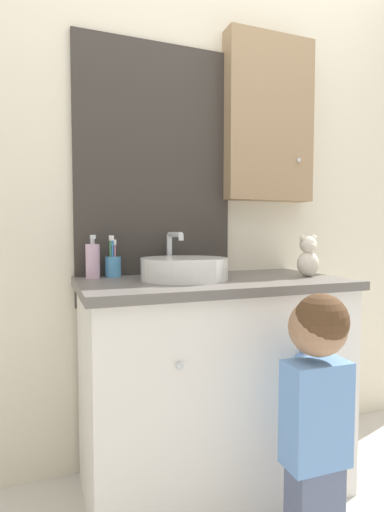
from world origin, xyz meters
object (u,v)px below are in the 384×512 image
toothbrush_holder (113,265)px  teddy_bear (308,257)px  sink_basin (184,268)px  child_figure (317,395)px  soap_dispenser (93,261)px

toothbrush_holder → teddy_bear: 0.84m
sink_basin → child_figure: bearing=-61.3°
toothbrush_holder → child_figure: bearing=-52.7°
sink_basin → soap_dispenser: 0.38m
toothbrush_holder → child_figure: 0.95m
sink_basin → teddy_bear: bearing=-9.4°
teddy_bear → toothbrush_holder: bearing=160.2°
sink_basin → soap_dispenser: sink_basin is taller
toothbrush_holder → child_figure: (0.53, -0.69, -0.38)m
toothbrush_holder → child_figure: toothbrush_holder is taller
sink_basin → soap_dispenser: bearing=153.6°
sink_basin → teddy_bear: (0.54, -0.09, 0.04)m
soap_dispenser → child_figure: (0.61, -0.67, -0.40)m
soap_dispenser → child_figure: soap_dispenser is taller
sink_basin → child_figure: 0.68m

